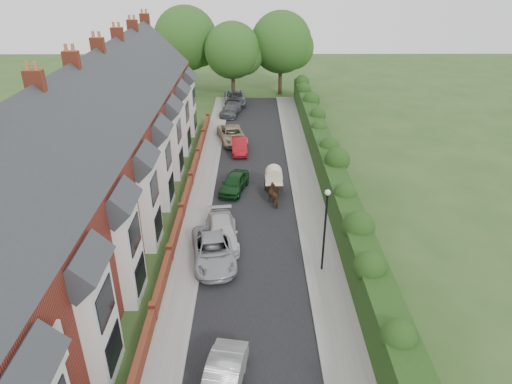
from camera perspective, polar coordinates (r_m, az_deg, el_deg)
ground at (r=23.26m, az=0.91°, el=-15.74°), size 140.00×140.00×0.00m
road at (r=32.19m, az=-0.37°, el=-2.27°), size 6.00×58.00×0.02m
pavement_hedge_side at (r=32.42m, az=6.90°, el=-2.16°), size 2.20×58.00×0.12m
pavement_house_side at (r=32.40m, az=-7.20°, el=-2.19°), size 1.70×58.00×0.12m
kerb_hedge_side at (r=32.30m, az=5.06°, el=-2.16°), size 0.18×58.00×0.13m
kerb_house_side at (r=32.31m, az=-5.79°, el=-2.19°), size 0.18×58.00×0.13m
hedge at (r=31.98m, az=10.26°, el=0.28°), size 2.10×58.00×2.85m
terrace_row at (r=31.10m, az=-19.92°, el=4.06°), size 9.05×40.50×11.50m
garden_wall_row at (r=31.48m, az=-9.24°, el=-2.44°), size 0.35×40.35×1.10m
lamppost at (r=24.79m, az=8.68°, el=-3.56°), size 0.32×0.32×5.16m
tree_far_left at (r=58.04m, az=-2.60°, el=17.12°), size 7.14×6.80×9.29m
tree_far_right at (r=59.99m, az=3.53°, el=18.01°), size 7.98×7.60×10.31m
tree_far_back at (r=61.35m, az=-8.36°, el=18.28°), size 8.40×8.00×10.82m
car_silver_a at (r=19.90m, az=-4.22°, el=-22.54°), size 2.11×4.30×1.36m
car_silver_b at (r=26.83m, az=-5.34°, el=-7.28°), size 3.15×5.43×1.42m
car_white at (r=28.48m, az=-4.31°, el=-5.04°), size 2.53×4.96×1.38m
car_green at (r=34.60m, az=-2.74°, el=1.16°), size 2.54×4.24×1.35m
car_red at (r=41.72m, az=-2.08°, el=5.80°), size 1.57×3.93×1.27m
car_beige at (r=44.23m, az=-2.99°, el=7.14°), size 3.45×5.46×1.41m
car_grey at (r=52.34m, az=-3.15°, el=10.29°), size 2.70×4.81×1.32m
car_black at (r=54.26m, az=-3.05°, el=10.90°), size 2.20×4.03×1.30m
horse at (r=32.64m, az=2.36°, el=-0.43°), size 1.36×1.87×1.44m
horse_cart at (r=34.06m, az=2.24°, el=1.75°), size 1.34×2.96×2.14m
car_extra_far at (r=56.41m, az=-2.66°, el=11.65°), size 2.83×5.52×1.49m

